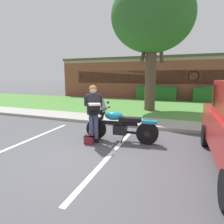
% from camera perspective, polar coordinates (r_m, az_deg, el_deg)
% --- Properties ---
extents(ground_plane, '(140.00, 140.00, 0.00)m').
position_cam_1_polar(ground_plane, '(5.20, -7.15, -11.98)').
color(ground_plane, '#4C4C51').
extents(curb_strip, '(60.00, 0.20, 0.12)m').
position_cam_1_polar(curb_strip, '(7.93, 3.93, -3.67)').
color(curb_strip, '#ADA89E').
rests_on(curb_strip, ground).
extents(concrete_walk, '(60.00, 1.50, 0.08)m').
position_cam_1_polar(concrete_walk, '(8.72, 5.67, -2.56)').
color(concrete_walk, '#ADA89E').
rests_on(concrete_walk, ground).
extents(grass_lawn, '(60.00, 7.30, 0.06)m').
position_cam_1_polar(grass_lawn, '(12.94, 11.18, 1.41)').
color(grass_lawn, '#518E3D').
rests_on(grass_lawn, ground).
extents(stall_stripe_0, '(0.36, 4.40, 0.01)m').
position_cam_1_polar(stall_stripe_0, '(6.66, -23.52, -7.72)').
color(stall_stripe_0, silver).
rests_on(stall_stripe_0, ground).
extents(stall_stripe_1, '(0.36, 4.40, 0.01)m').
position_cam_1_polar(stall_stripe_1, '(5.14, -0.48, -12.13)').
color(stall_stripe_1, silver).
rests_on(stall_stripe_1, ground).
extents(motorcycle, '(2.24, 0.82, 1.26)m').
position_cam_1_polar(motorcycle, '(6.00, 3.29, -3.97)').
color(motorcycle, black).
rests_on(motorcycle, ground).
extents(rider_person, '(0.61, 0.67, 1.70)m').
position_cam_1_polar(rider_person, '(5.86, -5.34, 0.83)').
color(rider_person, black).
rests_on(rider_person, ground).
extents(handbag, '(0.28, 0.13, 0.36)m').
position_cam_1_polar(handbag, '(5.88, -6.64, -7.81)').
color(handbag, maroon).
rests_on(handbag, ground).
extents(shade_tree, '(4.40, 4.40, 6.95)m').
position_cam_1_polar(shade_tree, '(11.86, 11.51, 24.96)').
color(shade_tree, brown).
rests_on(shade_tree, ground).
extents(hedge_left, '(3.18, 0.90, 1.24)m').
position_cam_1_polar(hedge_left, '(16.77, 12.66, 5.45)').
color(hedge_left, '#235623').
rests_on(hedge_left, ground).
extents(hedge_center_left, '(3.25, 0.90, 1.24)m').
position_cam_1_polar(hedge_center_left, '(16.63, 27.79, 4.50)').
color(hedge_center_left, '#235623').
rests_on(hedge_center_left, ground).
extents(brick_building, '(21.83, 10.08, 3.66)m').
position_cam_1_polar(brick_building, '(21.98, 19.20, 9.28)').
color(brick_building, brown).
rests_on(brick_building, ground).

